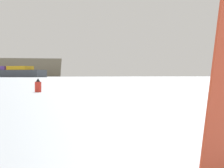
# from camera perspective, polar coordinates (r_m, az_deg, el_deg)

# --- Properties ---
(channel_buoy) EXTENTS (0.94, 0.94, 1.98)m
(channel_buoy) POSITION_cam_1_polar(r_m,az_deg,el_deg) (66.51, -9.12, -0.25)
(channel_buoy) COLOR red
(channel_buoy) RESTS_ON ground_plane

